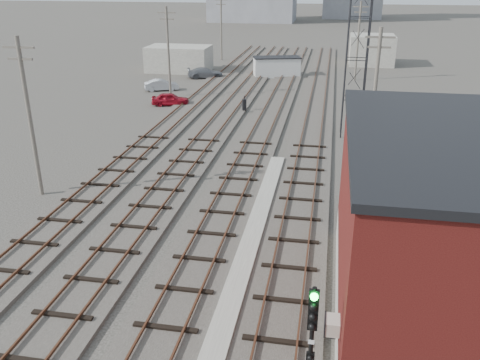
% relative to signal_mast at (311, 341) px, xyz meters
% --- Properties ---
extents(ground, '(320.00, 320.00, 0.00)m').
position_rel_signal_mast_xyz_m(ground, '(-3.70, 53.24, -2.57)').
color(ground, '#282621').
rests_on(ground, ground).
extents(track_right, '(3.20, 90.00, 0.39)m').
position_rel_signal_mast_xyz_m(track_right, '(-1.20, 32.24, -2.47)').
color(track_right, '#332D28').
rests_on(track_right, ground).
extents(track_mid_right, '(3.20, 90.00, 0.39)m').
position_rel_signal_mast_xyz_m(track_mid_right, '(-5.20, 32.24, -2.47)').
color(track_mid_right, '#332D28').
rests_on(track_mid_right, ground).
extents(track_mid_left, '(3.20, 90.00, 0.39)m').
position_rel_signal_mast_xyz_m(track_mid_left, '(-9.20, 32.24, -2.47)').
color(track_mid_left, '#332D28').
rests_on(track_mid_left, ground).
extents(track_left, '(3.20, 90.00, 0.39)m').
position_rel_signal_mast_xyz_m(track_left, '(-13.20, 32.24, -2.47)').
color(track_left, '#332D28').
rests_on(track_left, ground).
extents(platform_curb, '(0.90, 28.00, 0.26)m').
position_rel_signal_mast_xyz_m(platform_curb, '(-3.20, 7.24, -2.44)').
color(platform_curb, gray).
rests_on(platform_curb, ground).
extents(brick_building, '(6.54, 12.20, 7.22)m').
position_rel_signal_mast_xyz_m(brick_building, '(3.80, 5.23, 1.06)').
color(brick_building, gray).
rests_on(brick_building, ground).
extents(lattice_tower, '(1.60, 1.60, 15.00)m').
position_rel_signal_mast_xyz_m(lattice_tower, '(1.80, 28.24, 4.93)').
color(lattice_tower, black).
rests_on(lattice_tower, ground).
extents(utility_pole_left_a, '(1.80, 0.24, 9.00)m').
position_rel_signal_mast_xyz_m(utility_pole_left_a, '(-16.20, 13.24, 2.22)').
color(utility_pole_left_a, '#595147').
rests_on(utility_pole_left_a, ground).
extents(utility_pole_left_b, '(1.80, 0.24, 9.00)m').
position_rel_signal_mast_xyz_m(utility_pole_left_b, '(-16.20, 38.24, 2.22)').
color(utility_pole_left_b, '#595147').
rests_on(utility_pole_left_b, ground).
extents(utility_pole_left_c, '(1.80, 0.24, 9.00)m').
position_rel_signal_mast_xyz_m(utility_pole_left_c, '(-16.20, 63.24, 2.22)').
color(utility_pole_left_c, '#595147').
rests_on(utility_pole_left_c, ground).
extents(utility_pole_right_a, '(1.80, 0.24, 9.00)m').
position_rel_signal_mast_xyz_m(utility_pole_right_a, '(2.80, 21.24, 2.22)').
color(utility_pole_right_a, '#595147').
rests_on(utility_pole_right_a, ground).
extents(utility_pole_right_b, '(1.80, 0.24, 9.00)m').
position_rel_signal_mast_xyz_m(utility_pole_right_b, '(2.80, 51.24, 2.22)').
color(utility_pole_right_b, '#595147').
rests_on(utility_pole_right_b, ground).
extents(shed_left, '(8.00, 5.00, 3.20)m').
position_rel_signal_mast_xyz_m(shed_left, '(-19.70, 53.24, -0.97)').
color(shed_left, gray).
rests_on(shed_left, ground).
extents(shed_right, '(6.00, 6.00, 4.00)m').
position_rel_signal_mast_xyz_m(shed_right, '(5.30, 63.24, -0.57)').
color(shed_right, gray).
rests_on(shed_right, ground).
extents(signal_mast, '(0.40, 0.42, 4.31)m').
position_rel_signal_mast_xyz_m(signal_mast, '(0.00, 0.00, 0.00)').
color(signal_mast, gray).
rests_on(signal_mast, ground).
extents(switch_stand, '(0.44, 0.44, 1.46)m').
position_rel_signal_mast_xyz_m(switch_stand, '(-7.72, 33.83, -1.89)').
color(switch_stand, black).
rests_on(switch_stand, ground).
extents(site_trailer, '(6.23, 3.97, 2.43)m').
position_rel_signal_mast_xyz_m(site_trailer, '(-6.73, 51.69, -1.35)').
color(site_trailer, silver).
rests_on(site_trailer, ground).
extents(car_red, '(3.82, 2.21, 1.22)m').
position_rel_signal_mast_xyz_m(car_red, '(-15.28, 35.22, -1.96)').
color(car_red, maroon).
rests_on(car_red, ground).
extents(car_silver, '(3.90, 2.63, 1.22)m').
position_rel_signal_mast_xyz_m(car_silver, '(-18.24, 41.45, -1.96)').
color(car_silver, '#B2B5BA').
rests_on(car_silver, ground).
extents(car_grey, '(4.65, 3.07, 1.25)m').
position_rel_signal_mast_xyz_m(car_grey, '(-15.25, 49.26, -1.95)').
color(car_grey, slate).
rests_on(car_grey, ground).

